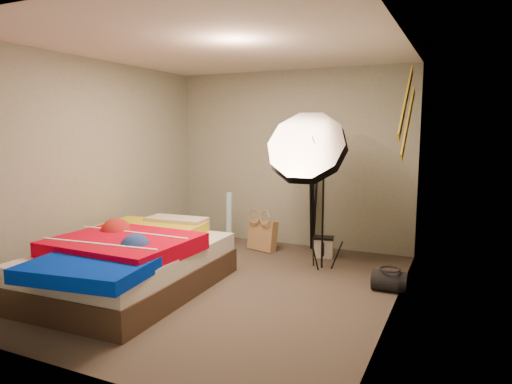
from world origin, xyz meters
The scene contains 15 objects.
floor centered at (0.00, 0.00, 0.00)m, with size 4.00×4.00×0.00m, color #4D4038.
ceiling centered at (0.00, 0.00, 2.50)m, with size 4.00×4.00×0.00m, color silver.
wall_back centered at (0.00, 2.00, 1.25)m, with size 3.50×3.50×0.00m, color #989F8E.
wall_front centered at (0.00, -2.00, 1.25)m, with size 3.50×3.50×0.00m, color #989F8E.
wall_left centered at (-1.75, 0.00, 1.25)m, with size 4.00×4.00×0.00m, color #989F8E.
wall_right centered at (1.75, 0.00, 1.25)m, with size 4.00×4.00×0.00m, color #989F8E.
tote_bag centered at (-0.22, 1.50, 0.21)m, with size 0.43×0.13×0.43m, color tan.
wrapping_roll centered at (-0.73, 1.46, 0.39)m, with size 0.09×0.09×0.79m, color #5D9FCC.
camera_case centered at (0.65, 1.52, 0.12)m, with size 0.25×0.18×0.25m, color beige.
duffel_bag centered at (1.65, 0.56, 0.11)m, with size 0.22×0.22×0.35m, color black.
wall_stripe_upper centered at (1.73, 0.60, 1.95)m, with size 0.02×1.10×0.10m, color gold.
wall_stripe_lower centered at (1.73, 0.85, 1.75)m, with size 0.02×1.10×0.10m, color gold.
bed centered at (-0.81, -0.55, 0.31)m, with size 1.60×2.34×0.61m.
photo_umbrella centered at (0.62, 0.92, 1.42)m, with size 1.14×0.83×1.99m.
camera_tripod centered at (0.39, 1.87, 0.75)m, with size 0.07×0.07×1.31m.
Camera 1 is at (2.31, -4.17, 1.68)m, focal length 32.00 mm.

